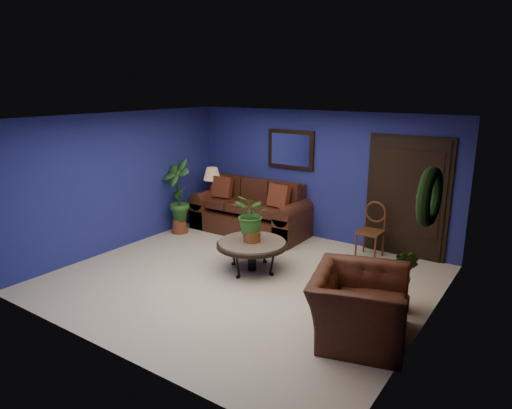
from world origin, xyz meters
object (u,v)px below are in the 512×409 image
Objects in this scene: sofa at (253,214)px; table_lamp at (212,179)px; side_chair at (372,226)px; coffee_table at (252,245)px; end_table at (213,203)px; armchair at (359,306)px.

table_lamp is at bearing -177.72° from sofa.
side_chair is (3.59, 0.07, -0.44)m from table_lamp.
side_chair is at bearing 51.85° from coffee_table.
armchair is at bearing -30.63° from end_table.
sofa is 4.34m from armchair.
armchair reaches higher than end_table.
table_lamp is 5.21m from armchair.
end_table is 0.66× the size of side_chair.
sofa is 3.74× the size of end_table.
side_chair is (1.37, 1.75, 0.11)m from coffee_table.
table_lamp reaches higher than armchair.
table_lamp is at bearing 44.14° from armchair.
coffee_table is at bearing -126.21° from side_chair.
end_table is at bearing -177.72° from sofa.
sofa is 1.04m from end_table.
armchair is at bearing -70.45° from side_chair.
table_lamp is 3.62m from side_chair.
armchair is (4.45, -2.63, -0.04)m from end_table.
sofa is 2.09m from coffee_table.
sofa is 2.46× the size of side_chair.
side_chair is (3.59, 0.07, 0.10)m from end_table.
table_lamp is at bearing 142.95° from coffee_table.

